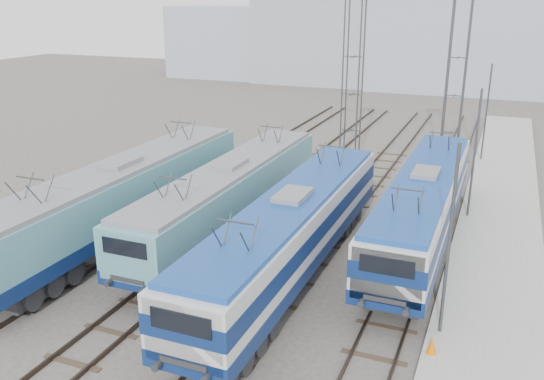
% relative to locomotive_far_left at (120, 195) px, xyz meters
% --- Properties ---
extents(ground, '(160.00, 160.00, 0.00)m').
position_rel_locomotive_far_left_xyz_m(ground, '(6.75, -4.99, -2.30)').
color(ground, '#514C47').
extents(platform, '(4.00, 70.00, 0.30)m').
position_rel_locomotive_far_left_xyz_m(platform, '(16.95, 3.01, -2.15)').
color(platform, '#9E9E99').
rests_on(platform, ground).
extents(locomotive_far_left, '(2.93, 18.52, 3.49)m').
position_rel_locomotive_far_left_xyz_m(locomotive_far_left, '(0.00, 0.00, 0.00)').
color(locomotive_far_left, navy).
rests_on(locomotive_far_left, ground).
extents(locomotive_center_left, '(2.72, 17.19, 3.24)m').
position_rel_locomotive_far_left_xyz_m(locomotive_center_left, '(4.50, 2.59, -0.15)').
color(locomotive_center_left, navy).
rests_on(locomotive_center_left, ground).
extents(locomotive_center_right, '(2.79, 17.62, 3.31)m').
position_rel_locomotive_far_left_xyz_m(locomotive_center_right, '(9.00, -0.81, -0.05)').
color(locomotive_center_right, navy).
rests_on(locomotive_center_right, ground).
extents(locomotive_far_right, '(2.72, 17.20, 3.23)m').
position_rel_locomotive_far_left_xyz_m(locomotive_far_right, '(13.50, 4.72, -0.10)').
color(locomotive_far_right, navy).
rests_on(locomotive_far_right, ground).
extents(catenary_tower_west, '(4.50, 1.20, 12.00)m').
position_rel_locomotive_far_left_xyz_m(catenary_tower_west, '(6.75, 17.01, 4.34)').
color(catenary_tower_west, '#3F4247').
rests_on(catenary_tower_west, ground).
extents(catenary_tower_east, '(4.50, 1.20, 12.00)m').
position_rel_locomotive_far_left_xyz_m(catenary_tower_east, '(13.25, 19.01, 4.34)').
color(catenary_tower_east, '#3F4247').
rests_on(catenary_tower_east, ground).
extents(mast_front, '(0.12, 0.12, 7.00)m').
position_rel_locomotive_far_left_xyz_m(mast_front, '(15.35, -2.99, 1.20)').
color(mast_front, '#3F4247').
rests_on(mast_front, ground).
extents(mast_mid, '(0.12, 0.12, 7.00)m').
position_rel_locomotive_far_left_xyz_m(mast_mid, '(15.35, 9.01, 1.20)').
color(mast_mid, '#3F4247').
rests_on(mast_mid, ground).
extents(mast_rear, '(0.12, 0.12, 7.00)m').
position_rel_locomotive_far_left_xyz_m(mast_rear, '(15.35, 21.01, 1.20)').
color(mast_rear, '#3F4247').
rests_on(mast_rear, ground).
extents(safety_cone, '(0.32, 0.32, 0.59)m').
position_rel_locomotive_far_left_xyz_m(safety_cone, '(15.25, -4.46, -1.71)').
color(safety_cone, orange).
rests_on(safety_cone, platform).
extents(building_west, '(18.00, 12.00, 14.00)m').
position_rel_locomotive_far_left_xyz_m(building_west, '(-7.25, 57.01, 4.70)').
color(building_west, '#8E979F').
rests_on(building_west, ground).
extents(building_center, '(22.00, 14.00, 18.00)m').
position_rel_locomotive_far_left_xyz_m(building_center, '(10.75, 57.01, 6.70)').
color(building_center, '#94A0B4').
rests_on(building_center, ground).
extents(building_far_west, '(14.00, 10.00, 10.00)m').
position_rel_locomotive_far_left_xyz_m(building_far_west, '(-23.25, 57.01, 2.70)').
color(building_far_west, '#94A0B4').
rests_on(building_far_west, ground).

